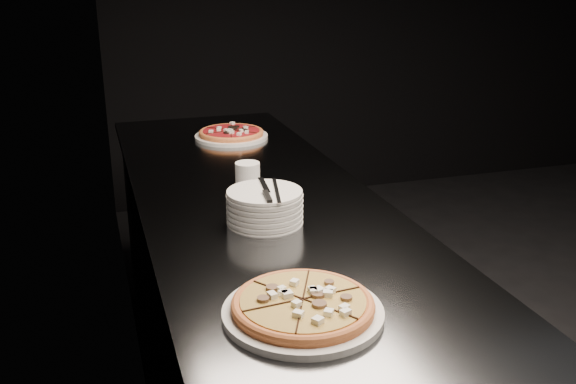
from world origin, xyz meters
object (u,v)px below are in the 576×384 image
object	(u,v)px
plate_stack	(265,207)
counter	(263,330)
pizza_tomato	(231,134)
ramekin	(248,173)
pizza_mushroom	(303,307)
cutlery	(269,191)

from	to	relation	value
plate_stack	counter	bearing A→B (deg)	78.49
pizza_tomato	ramekin	distance (m)	0.61
pizza_mushroom	cutlery	bearing A→B (deg)	81.85
plate_stack	cutlery	world-z (taller)	cutlery
cutlery	ramekin	distance (m)	0.37
cutlery	ramekin	bearing A→B (deg)	91.77
counter	plate_stack	world-z (taller)	plate_stack
plate_stack	pizza_tomato	bearing A→B (deg)	82.86
pizza_mushroom	pizza_tomato	xyz separation A→B (m)	(0.18, 1.47, -0.00)
pizza_tomato	cutlery	world-z (taller)	cutlery
pizza_tomato	ramekin	world-z (taller)	ramekin
pizza_tomato	counter	bearing A→B (deg)	-96.15
plate_stack	ramekin	xyz separation A→B (m)	(0.04, 0.35, -0.01)
pizza_mushroom	counter	bearing A→B (deg)	81.87
pizza_mushroom	ramekin	distance (m)	0.88
counter	pizza_tomato	bearing A→B (deg)	83.85
cutlery	pizza_mushroom	bearing A→B (deg)	-91.69
counter	pizza_mushroom	bearing A→B (deg)	-98.13
counter	cutlery	xyz separation A→B (m)	(-0.03, -0.19, 0.56)
ramekin	pizza_mushroom	bearing A→B (deg)	-96.69
counter	pizza_tomato	xyz separation A→B (m)	(0.08, 0.78, 0.48)
plate_stack	cutlery	bearing A→B (deg)	-62.38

